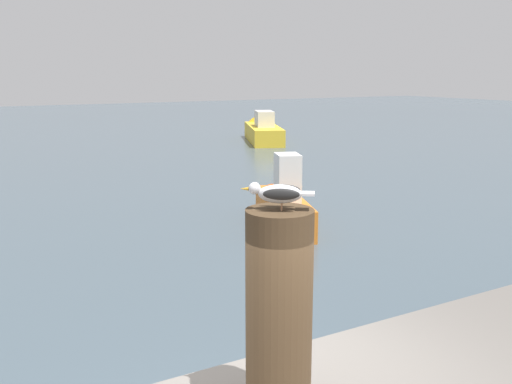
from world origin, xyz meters
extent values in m
cylinder|color=#4C3823|center=(0.03, -0.58, 2.09)|extent=(0.37, 0.37, 1.14)
cylinder|color=tan|center=(0.05, -0.58, 2.68)|extent=(0.01, 0.01, 0.04)
cylinder|color=tan|center=(0.03, -0.60, 2.68)|extent=(0.01, 0.01, 0.04)
ellipsoid|color=white|center=(0.03, -0.58, 2.75)|extent=(0.24, 0.21, 0.10)
sphere|color=white|center=(-0.08, -0.51, 2.77)|extent=(0.06, 0.06, 0.06)
cone|color=gold|center=(-0.12, -0.48, 2.77)|extent=(0.05, 0.04, 0.02)
cube|color=white|center=(0.15, -0.67, 2.75)|extent=(0.10, 0.11, 0.01)
ellipsoid|color=#252525|center=(0.07, -0.54, 2.76)|extent=(0.17, 0.14, 0.06)
ellipsoid|color=#252525|center=(0.01, -0.64, 2.76)|extent=(0.17, 0.14, 0.06)
cube|color=orange|center=(5.17, 7.39, 0.33)|extent=(1.79, 3.00, 0.66)
cone|color=orange|center=(5.77, 8.93, 0.36)|extent=(0.93, 0.93, 0.72)
cube|color=white|center=(5.04, 7.04, 1.17)|extent=(0.69, 0.78, 1.02)
cube|color=yellow|center=(12.93, 21.39, 0.39)|extent=(3.31, 5.18, 0.79)
cone|color=yellow|center=(14.09, 24.02, 0.43)|extent=(1.67, 1.67, 1.27)
cube|color=silver|center=(12.79, 21.07, 1.16)|extent=(1.38, 1.80, 0.74)
camera|label=1|loc=(-1.54, -3.07, 3.37)|focal=40.52mm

